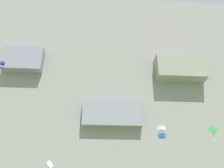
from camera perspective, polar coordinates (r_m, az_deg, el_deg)
cliff_face at (r=76.17m, az=-0.61°, el=-4.34°), size 180.00×27.04×65.85m
kite_diamond_mid_right at (r=52.64m, az=-14.54°, el=-18.23°), size 2.42×5.86×11.99m
kite_box_mid_center at (r=47.80m, az=11.63°, el=-11.06°), size 3.71×6.74×17.20m
kite_box_high_left at (r=60.10m, az=-24.53°, el=3.96°), size 2.57×4.31×32.82m
kite_diamond_far_right at (r=56.67m, az=22.86°, el=-10.35°), size 2.97×6.10×19.21m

